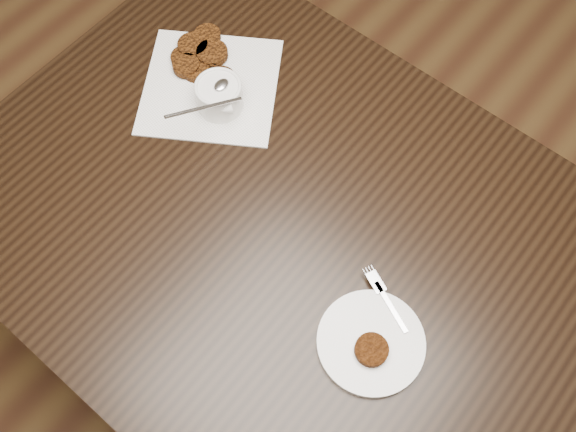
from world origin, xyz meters
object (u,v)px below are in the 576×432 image
at_px(table, 314,311).
at_px(sauce_ramekin, 218,86).
at_px(napkin, 211,86).
at_px(plate_with_patty, 371,341).

height_order(table, sauce_ramekin, sauce_ramekin).
distance_m(napkin, plate_with_patty, 0.63).
relative_size(sauce_ramekin, plate_with_patty, 0.69).
bearing_deg(plate_with_patty, napkin, 158.54).
bearing_deg(napkin, sauce_ramekin, -24.85).
height_order(napkin, plate_with_patty, plate_with_patty).
relative_size(table, napkin, 5.24).
height_order(table, plate_with_patty, plate_with_patty).
bearing_deg(table, sauce_ramekin, 161.01).
relative_size(napkin, sauce_ramekin, 2.12).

